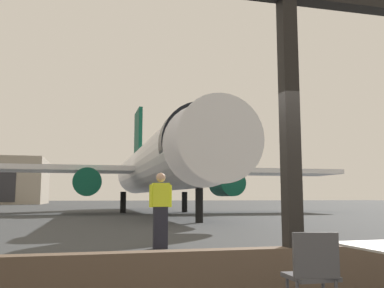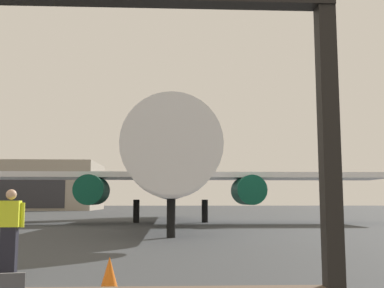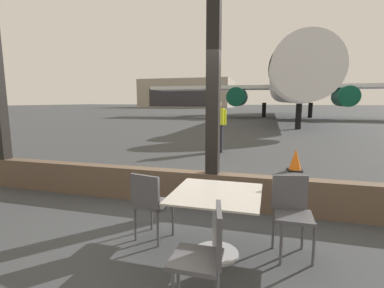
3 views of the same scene
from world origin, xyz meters
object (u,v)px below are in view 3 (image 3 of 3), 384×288
Objects in this scene: traffic_cone at (295,160)px; distant_hangar at (188,94)px; cafe_chair_window_right at (206,250)px; airplane at (289,84)px; ground_crew_worker at (218,126)px; cafe_chair_aisle_left at (150,200)px; dining_table at (216,214)px; cafe_chair_window_left at (292,208)px.

traffic_cone is 77.74m from distant_hangar.
airplane reaches higher than cafe_chair_window_right.
distant_hangar is at bearing 108.30° from traffic_cone.
ground_crew_worker reaches higher than cafe_chair_window_right.
cafe_chair_window_right reaches higher than cafe_chair_aisle_left.
dining_table is 1.07× the size of cafe_chair_window_right.
distant_hangar reaches higher than cafe_chair_window_right.
traffic_cone is at bearing 74.85° from dining_table.
distant_hangar is at bearing 107.14° from cafe_chair_window_left.
dining_table is at bearing -73.46° from distant_hangar.
distant_hangar is (-23.27, 78.99, 3.46)m from cafe_chair_window_right.
ground_crew_worker is at bearing 99.65° from cafe_chair_window_right.
distant_hangar reaches higher than cafe_chair_window_left.
distant_hangar is (-24.39, 73.72, 3.72)m from traffic_cone.
dining_table is 1.71× the size of traffic_cone.
traffic_cone is at bearing -92.60° from airplane.
distant_hangar is at bearing 106.42° from cafe_chair_window_right.
cafe_chair_window_left is at bearing -93.01° from airplane.
cafe_chair_aisle_left is at bearing -174.68° from cafe_chair_window_left.
distant_hangar is (-23.19, 78.12, 3.51)m from dining_table.
cafe_chair_aisle_left is 6.32m from ground_crew_worker.
traffic_cone is at bearing 78.08° from cafe_chair_window_right.
airplane is at bearing 85.65° from cafe_chair_window_right.
cafe_chair_aisle_left is 0.03× the size of airplane.
cafe_chair_aisle_left is 4.75m from traffic_cone.
cafe_chair_window_left is at bearing 5.32° from cafe_chair_aisle_left.
ground_crew_worker is 75.09m from distant_hangar.
cafe_chair_aisle_left is 0.03× the size of distant_hangar.
airplane is (2.25, 27.60, 3.00)m from dining_table.
traffic_cone is 0.02× the size of distant_hangar.
cafe_chair_window_right is at bearing -122.87° from cafe_chair_window_left.
cafe_chair_window_right is at bearing -46.53° from cafe_chair_aisle_left.
ground_crew_worker is (-1.97, 6.14, 0.36)m from cafe_chair_window_left.
cafe_chair_aisle_left is at bearing -115.42° from traffic_cone.
cafe_chair_window_right is at bearing -94.35° from airplane.
cafe_chair_aisle_left is at bearing -74.01° from distant_hangar.
cafe_chair_aisle_left is (-0.93, 0.98, -0.01)m from cafe_chair_window_right.
distant_hangar is at bearing 105.99° from cafe_chair_aisle_left.
cafe_chair_window_right is 1.59× the size of traffic_cone.
dining_table reaches higher than traffic_cone.
cafe_chair_window_left and cafe_chair_window_right have the same top height.
cafe_chair_aisle_left is 0.50× the size of ground_crew_worker.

